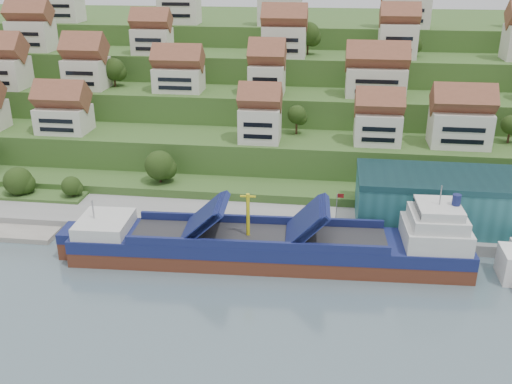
# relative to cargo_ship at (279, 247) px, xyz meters

# --- Properties ---
(ground) EXTENTS (300.00, 300.00, 0.00)m
(ground) POSITION_rel_cargo_ship_xyz_m (-8.23, -1.58, -2.99)
(ground) COLOR slate
(ground) RESTS_ON ground
(quay) EXTENTS (180.00, 14.00, 2.20)m
(quay) POSITION_rel_cargo_ship_xyz_m (11.77, 13.42, -1.89)
(quay) COLOR gray
(quay) RESTS_ON ground
(hillside) EXTENTS (260.00, 128.00, 31.00)m
(hillside) POSITION_rel_cargo_ship_xyz_m (-8.23, 101.97, 7.66)
(hillside) COLOR #2D4C1E
(hillside) RESTS_ON ground
(hillside_village) EXTENTS (155.67, 62.74, 29.68)m
(hillside_village) POSITION_rel_cargo_ship_xyz_m (-8.27, 60.50, 21.81)
(hillside_village) COLOR beige
(hillside_village) RESTS_ON ground
(hillside_trees) EXTENTS (140.52, 62.62, 31.24)m
(hillside_trees) POSITION_rel_cargo_ship_xyz_m (-25.74, 43.13, 13.81)
(hillside_trees) COLOR #284216
(hillside_trees) RESTS_ON ground
(flagpole) EXTENTS (1.28, 0.16, 8.00)m
(flagpole) POSITION_rel_cargo_ship_xyz_m (9.89, 8.42, 3.89)
(flagpole) COLOR gray
(flagpole) RESTS_ON quay
(cargo_ship) EXTENTS (69.88, 13.81, 15.30)m
(cargo_ship) POSITION_rel_cargo_ship_xyz_m (0.00, 0.00, 0.00)
(cargo_ship) COLOR #592B1B
(cargo_ship) RESTS_ON ground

